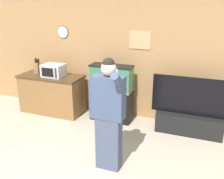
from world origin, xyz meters
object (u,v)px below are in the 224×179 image
at_px(knife_block, 37,68).
at_px(aquarium_on_stand, 111,93).
at_px(tv_on_stand, 189,117).
at_px(microwave, 54,70).
at_px(counter_island, 52,94).
at_px(person_standing, 108,114).

distance_m(knife_block, aquarium_on_stand, 1.95).
distance_m(aquarium_on_stand, tv_on_stand, 1.73).
bearing_deg(microwave, counter_island, 161.96).
relative_size(counter_island, tv_on_stand, 0.97).
bearing_deg(knife_block, microwave, -9.24).
distance_m(microwave, person_standing, 2.49).
relative_size(knife_block, tv_on_stand, 0.23).
xyz_separation_m(microwave, aquarium_on_stand, (1.38, 0.13, -0.43)).
relative_size(knife_block, aquarium_on_stand, 0.29).
height_order(tv_on_stand, person_standing, person_standing).
bearing_deg(aquarium_on_stand, counter_island, -176.68).
bearing_deg(tv_on_stand, counter_island, -178.94).
bearing_deg(person_standing, knife_block, 146.97).
distance_m(microwave, aquarium_on_stand, 1.45).
distance_m(counter_island, tv_on_stand, 3.21).
xyz_separation_m(counter_island, tv_on_stand, (3.20, 0.06, -0.12)).
bearing_deg(counter_island, microwave, -18.04).
distance_m(microwave, tv_on_stand, 3.16).
distance_m(counter_island, microwave, 0.62).
bearing_deg(knife_block, tv_on_stand, 0.21).
bearing_deg(aquarium_on_stand, tv_on_stand, -0.95).
height_order(aquarium_on_stand, tv_on_stand, aquarium_on_stand).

